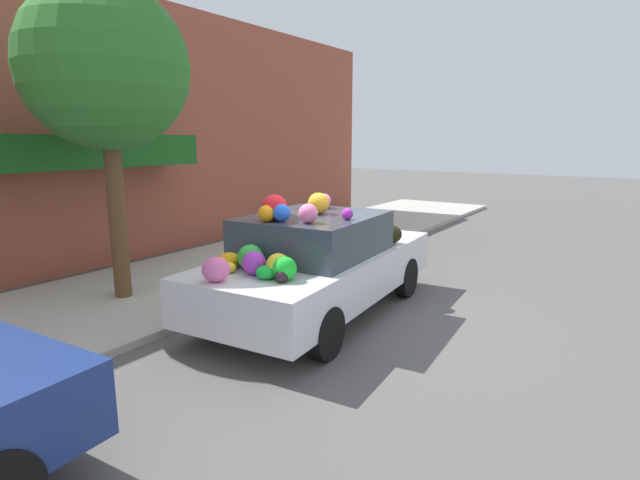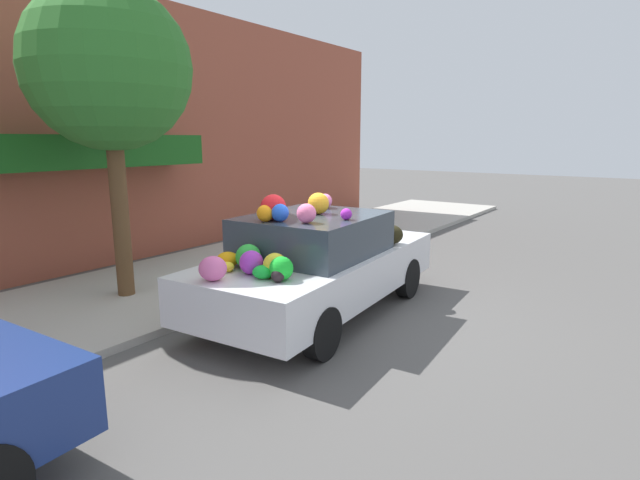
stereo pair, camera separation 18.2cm
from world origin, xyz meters
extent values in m
plane|color=#565451|center=(0.00, 0.00, 0.00)|extent=(60.00, 60.00, 0.00)
cube|color=#B2ADA3|center=(0.00, 2.70, 0.05)|extent=(24.00, 3.20, 0.10)
cube|color=#9E4C38|center=(0.00, 4.95, 2.54)|extent=(18.00, 0.30, 5.08)
cube|color=#195919|center=(-0.47, 4.35, 2.18)|extent=(3.76, 0.90, 0.55)
cylinder|color=brown|center=(-1.27, 2.67, 1.32)|extent=(0.24, 0.24, 2.44)
sphere|color=#2D7228|center=(-1.27, 2.67, 3.33)|extent=(2.25, 2.25, 2.25)
cylinder|color=red|center=(2.71, 1.79, 0.38)|extent=(0.20, 0.20, 0.55)
sphere|color=red|center=(2.71, 1.79, 0.71)|extent=(0.18, 0.18, 0.18)
cube|color=silver|center=(0.00, 0.02, 0.59)|extent=(4.24, 2.04, 0.57)
cube|color=#333D47|center=(-0.16, 0.01, 1.14)|extent=(1.97, 1.66, 0.52)
cylinder|color=black|center=(1.21, 0.91, 0.30)|extent=(0.61, 0.23, 0.60)
cylinder|color=black|center=(1.33, -0.67, 0.30)|extent=(0.61, 0.23, 0.60)
cylinder|color=black|center=(-1.33, 0.71, 0.30)|extent=(0.61, 0.23, 0.60)
cylinder|color=black|center=(-1.21, -0.87, 0.30)|extent=(0.61, 0.23, 0.60)
sphere|color=blue|center=(-0.83, 0.02, 1.51)|extent=(0.26, 0.26, 0.22)
sphere|color=#B127BF|center=(-1.18, 0.35, 0.96)|extent=(0.22, 0.22, 0.18)
sphere|color=pink|center=(0.90, 0.66, 0.95)|extent=(0.20, 0.20, 0.14)
sphere|color=green|center=(-1.40, -0.46, 1.01)|extent=(0.36, 0.36, 0.26)
sphere|color=orange|center=(0.88, -0.02, 1.00)|extent=(0.36, 0.36, 0.26)
ellipsoid|color=pink|center=(-1.84, 0.13, 1.01)|extent=(0.42, 0.42, 0.27)
ellipsoid|color=black|center=(0.97, -0.54, 1.02)|extent=(0.39, 0.43, 0.29)
sphere|color=purple|center=(-1.40, -0.02, 1.01)|extent=(0.39, 0.39, 0.27)
sphere|color=white|center=(0.94, -0.14, 1.01)|extent=(0.30, 0.30, 0.27)
ellipsoid|color=green|center=(-1.46, -0.25, 0.95)|extent=(0.34, 0.34, 0.15)
sphere|color=black|center=(-1.48, -0.48, 0.95)|extent=(0.17, 0.17, 0.15)
ellipsoid|color=yellow|center=(-1.49, 0.28, 0.93)|extent=(0.21, 0.22, 0.12)
sphere|color=orange|center=(-0.94, 0.17, 1.50)|extent=(0.26, 0.26, 0.20)
sphere|color=green|center=(-1.27, 0.15, 1.03)|extent=(0.40, 0.40, 0.30)
sphere|color=gold|center=(-0.07, 0.00, 1.54)|extent=(0.30, 0.30, 0.29)
ellipsoid|color=pink|center=(0.45, 0.26, 1.50)|extent=(0.35, 0.32, 0.21)
ellipsoid|color=orange|center=(-1.35, 0.42, 0.97)|extent=(0.35, 0.33, 0.19)
sphere|color=purple|center=(-0.26, -0.56, 1.47)|extent=(0.18, 0.18, 0.14)
ellipsoid|color=green|center=(1.34, 0.18, 0.97)|extent=(0.40, 0.37, 0.19)
sphere|color=yellow|center=(-1.33, -0.32, 1.01)|extent=(0.38, 0.38, 0.27)
sphere|color=white|center=(0.96, -0.49, 1.02)|extent=(0.37, 0.37, 0.29)
sphere|color=pink|center=(-0.74, -0.31, 1.52)|extent=(0.30, 0.30, 0.23)
sphere|color=red|center=(-0.78, 0.17, 1.56)|extent=(0.33, 0.33, 0.32)
camera|label=1|loc=(-5.51, -3.68, 2.39)|focal=28.00mm
camera|label=2|loc=(-5.41, -3.83, 2.39)|focal=28.00mm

